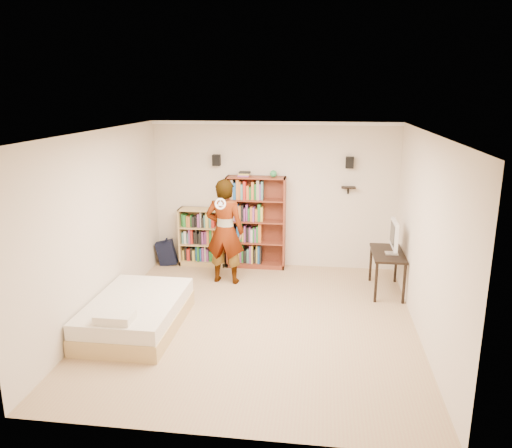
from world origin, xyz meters
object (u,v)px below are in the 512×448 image
(computer_desk, at_px, (387,272))
(person, at_px, (225,231))
(daybed, at_px, (136,310))
(tall_bookshelf, at_px, (256,223))
(low_bookshelf, at_px, (203,237))

(computer_desk, distance_m, person, 2.77)
(computer_desk, bearing_deg, daybed, -153.40)
(daybed, relative_size, person, 1.01)
(tall_bookshelf, distance_m, low_bookshelf, 1.07)
(low_bookshelf, relative_size, computer_desk, 1.09)
(computer_desk, relative_size, person, 0.55)
(low_bookshelf, bearing_deg, computer_desk, -15.62)
(computer_desk, xyz_separation_m, person, (-2.71, 0.09, 0.57))
(tall_bookshelf, relative_size, low_bookshelf, 1.57)
(computer_desk, relative_size, daybed, 0.55)
(tall_bookshelf, height_order, person, person)
(daybed, bearing_deg, low_bookshelf, 83.66)
(tall_bookshelf, bearing_deg, low_bookshelf, -179.70)
(computer_desk, height_order, person, person)
(tall_bookshelf, distance_m, computer_desk, 2.53)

